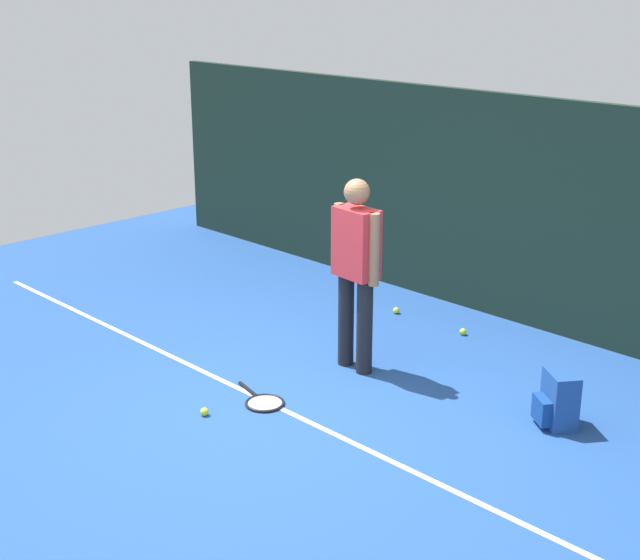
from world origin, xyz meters
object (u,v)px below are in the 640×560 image
Objects in this scene: tennis_ball_far_left at (463,332)px; tennis_ball_mid_court at (204,412)px; tennis_ball_by_fence at (396,310)px; backpack at (558,400)px; tennis_player at (356,264)px; tennis_racket at (263,402)px.

tennis_ball_mid_court is at bearing -98.44° from tennis_ball_far_left.
tennis_ball_by_fence is at bearing -179.18° from tennis_ball_far_left.
backpack is at bearing 41.82° from tennis_ball_mid_court.
tennis_player is 1.79m from tennis_ball_mid_court.
tennis_ball_far_left is (0.84, 0.01, 0.00)m from tennis_ball_by_fence.
tennis_racket is 9.65× the size of tennis_ball_by_fence.
tennis_ball_far_left is (-1.62, 0.99, -0.18)m from backpack.
backpack is at bearing 49.19° from tennis_racket.
tennis_ball_far_left is at bearing -94.38° from tennis_player.
tennis_racket is (-0.05, -1.03, -0.95)m from tennis_player.
tennis_ball_far_left is at bearing -175.42° from backpack.
tennis_ball_mid_court reaches higher than tennis_racket.
tennis_player is 25.76× the size of tennis_ball_by_fence.
tennis_ball_by_fence is at bearing 98.48° from tennis_ball_mid_court.
tennis_player is at bearing -99.13° from tennis_ball_far_left.
tennis_ball_by_fence is 0.84m from tennis_ball_far_left.
tennis_ball_far_left is (0.26, 2.34, 0.02)m from tennis_racket.
tennis_ball_mid_court and tennis_ball_far_left have the same top height.
backpack is 6.67× the size of tennis_ball_mid_court.
tennis_ball_far_left is (0.42, 2.81, 0.00)m from tennis_ball_mid_court.
tennis_ball_by_fence reaches higher than tennis_racket.
tennis_ball_mid_court is 1.00× the size of tennis_ball_far_left.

